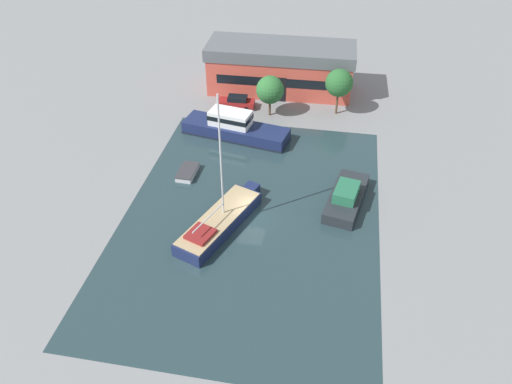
{
  "coord_description": "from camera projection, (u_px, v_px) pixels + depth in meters",
  "views": [
    {
      "loc": [
        6.89,
        -35.84,
        31.24
      ],
      "look_at": [
        0.0,
        2.63,
        1.0
      ],
      "focal_mm": 35.0,
      "sensor_mm": 36.0,
      "label": 1
    }
  ],
  "objects": [
    {
      "name": "small_dinghy",
      "position": [
        187.0,
        172.0,
        53.25
      ],
      "size": [
        1.86,
        3.35,
        0.64
      ],
      "rotation": [
        0.0,
        0.0,
        3.11
      ],
      "color": "silver",
      "rests_on": "water_canal"
    },
    {
      "name": "quay_tree_near_building",
      "position": [
        270.0,
        90.0,
        61.69
      ],
      "size": [
        3.48,
        3.48,
        5.25
      ],
      "color": "brown",
      "rests_on": "ground"
    },
    {
      "name": "warehouse_building",
      "position": [
        281.0,
        67.0,
        67.62
      ],
      "size": [
        19.88,
        7.72,
        6.4
      ],
      "rotation": [
        0.0,
        0.0,
        0.02
      ],
      "color": "#C64C3D",
      "rests_on": "ground"
    },
    {
      "name": "water_canal",
      "position": [
        251.0,
        217.0,
        47.98
      ],
      "size": [
        24.22,
        35.02,
        0.01
      ],
      "primitive_type": "cube",
      "color": "#23383D",
      "rests_on": "ground"
    },
    {
      "name": "motor_cruiser",
      "position": [
        234.0,
        128.0,
        59.08
      ],
      "size": [
        13.21,
        5.8,
        3.17
      ],
      "rotation": [
        0.0,
        0.0,
        1.38
      ],
      "color": "#19234C",
      "rests_on": "water_canal"
    },
    {
      "name": "sailboat_moored",
      "position": [
        220.0,
        221.0,
        46.37
      ],
      "size": [
        6.46,
        11.62,
        13.44
      ],
      "rotation": [
        0.0,
        0.0,
        -0.36
      ],
      "color": "#19234C",
      "rests_on": "water_canal"
    },
    {
      "name": "ground_plane",
      "position": [
        251.0,
        217.0,
        47.98
      ],
      "size": [
        440.0,
        440.0,
        0.0
      ],
      "primitive_type": "plane",
      "color": "gray"
    },
    {
      "name": "cabin_boat",
      "position": [
        346.0,
        197.0,
        49.1
      ],
      "size": [
        4.45,
        8.4,
        2.23
      ],
      "rotation": [
        0.0,
        0.0,
        -0.19
      ],
      "color": "#23282D",
      "rests_on": "water_canal"
    },
    {
      "name": "parked_car",
      "position": [
        237.0,
        102.0,
        64.95
      ],
      "size": [
        4.82,
        1.9,
        1.6
      ],
      "rotation": [
        0.0,
        0.0,
        1.61
      ],
      "color": "maroon",
      "rests_on": "ground"
    },
    {
      "name": "quay_tree_by_water",
      "position": [
        339.0,
        83.0,
        61.55
      ],
      "size": [
        3.44,
        3.44,
        5.97
      ],
      "color": "brown",
      "rests_on": "ground"
    }
  ]
}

